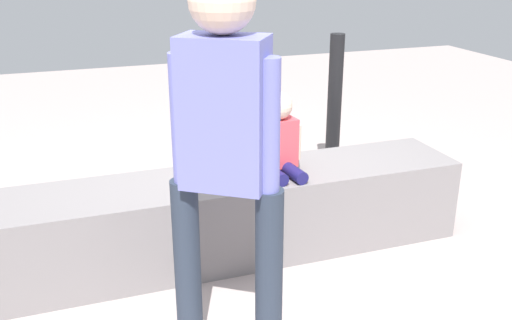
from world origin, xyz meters
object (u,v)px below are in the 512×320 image
(child_seated, at_px, (279,138))
(water_bottle_far_side, at_px, (115,192))
(cake_plate, at_px, (236,174))
(water_bottle_near_gift, at_px, (259,157))
(adult_standing, at_px, (225,138))
(handbag_black_leather, at_px, (232,192))
(cake_box_white, at_px, (187,184))
(gift_bag, at_px, (84,213))
(handbag_brown_canvas, at_px, (150,200))

(child_seated, distance_m, water_bottle_far_side, 1.47)
(cake_plate, bearing_deg, water_bottle_near_gift, 65.07)
(adult_standing, height_order, handbag_black_leather, adult_standing)
(cake_plate, bearing_deg, cake_box_white, 93.82)
(cake_box_white, bearing_deg, handbag_black_leather, -62.38)
(gift_bag, height_order, handbag_brown_canvas, gift_bag)
(gift_bag, bearing_deg, handbag_brown_canvas, 16.73)
(gift_bag, xyz_separation_m, cake_box_white, (0.78, 0.45, -0.08))
(child_seated, relative_size, gift_bag, 1.60)
(adult_standing, relative_size, cake_box_white, 5.59)
(cake_plate, relative_size, gift_bag, 0.74)
(handbag_black_leather, bearing_deg, gift_bag, -179.27)
(water_bottle_far_side, relative_size, handbag_brown_canvas, 0.67)
(gift_bag, relative_size, handbag_brown_canvas, 1.01)
(cake_box_white, relative_size, handbag_black_leather, 0.88)
(gift_bag, height_order, water_bottle_near_gift, gift_bag)
(child_seated, relative_size, cake_plate, 2.16)
(adult_standing, distance_m, water_bottle_far_side, 2.04)
(adult_standing, relative_size, gift_bag, 5.61)
(water_bottle_near_gift, bearing_deg, cake_plate, -114.93)
(adult_standing, distance_m, gift_bag, 1.75)
(gift_bag, xyz_separation_m, handbag_black_leather, (1.01, 0.01, -0.01))
(water_bottle_far_side, distance_m, handbag_black_leather, 0.86)
(child_seated, distance_m, cake_box_white, 1.30)
(cake_plate, height_order, gift_bag, cake_plate)
(adult_standing, bearing_deg, handbag_brown_canvas, 93.90)
(water_bottle_far_side, relative_size, cake_box_white, 0.67)
(adult_standing, xyz_separation_m, cake_plate, (0.29, 0.80, -0.50))
(cake_box_white, bearing_deg, handbag_brown_canvas, -136.33)
(adult_standing, bearing_deg, gift_bag, 111.65)
(water_bottle_far_side, bearing_deg, gift_bag, -121.28)
(water_bottle_near_gift, distance_m, handbag_brown_canvas, 1.13)
(child_seated, xyz_separation_m, water_bottle_far_side, (-0.87, 1.00, -0.62))
(cake_plate, relative_size, water_bottle_near_gift, 0.94)
(cake_plate, relative_size, water_bottle_far_side, 1.11)
(child_seated, height_order, water_bottle_far_side, child_seated)
(gift_bag, bearing_deg, cake_box_white, 29.97)
(adult_standing, bearing_deg, cake_plate, 69.74)
(gift_bag, bearing_deg, water_bottle_far_side, 58.72)
(water_bottle_near_gift, bearing_deg, water_bottle_far_side, -166.61)
(cake_plate, relative_size, cake_box_white, 0.74)
(handbag_black_leather, xyz_separation_m, handbag_brown_canvas, (-0.56, 0.12, -0.02))
(handbag_black_leather, bearing_deg, adult_standing, -107.78)
(child_seated, bearing_deg, handbag_black_leather, 98.75)
(cake_plate, distance_m, gift_bag, 1.11)
(water_bottle_far_side, distance_m, handbag_brown_canvas, 0.33)
(cake_plate, xyz_separation_m, handbag_brown_canvas, (-0.40, 0.74, -0.42))
(water_bottle_far_side, bearing_deg, child_seated, -48.86)
(water_bottle_far_side, height_order, handbag_black_leather, handbag_black_leather)
(water_bottle_near_gift, height_order, water_bottle_far_side, water_bottle_near_gift)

